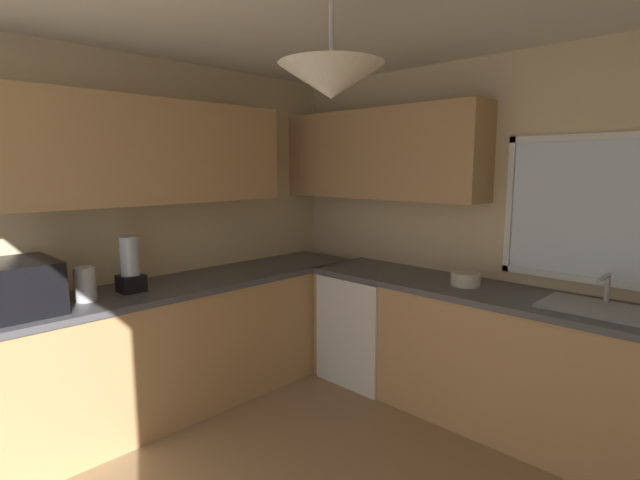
{
  "coord_description": "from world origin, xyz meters",
  "views": [
    {
      "loc": [
        1.4,
        -1.49,
        1.69
      ],
      "look_at": [
        -0.79,
        0.74,
        1.22
      ],
      "focal_mm": 26.92,
      "sensor_mm": 36.0,
      "label": 1
    }
  ],
  "objects_px": {
    "dishwasher": "(369,326)",
    "microwave": "(19,287)",
    "kettle": "(85,284)",
    "blender_appliance": "(130,267)",
    "bowl": "(466,279)",
    "sink_assembly": "(598,308)"
  },
  "relations": [
    {
      "from": "dishwasher",
      "to": "microwave",
      "type": "height_order",
      "value": "microwave"
    },
    {
      "from": "dishwasher",
      "to": "kettle",
      "type": "xyz_separation_m",
      "value": [
        -0.64,
        -1.93,
        0.58
      ]
    },
    {
      "from": "kettle",
      "to": "blender_appliance",
      "type": "xyz_separation_m",
      "value": [
        -0.02,
        0.29,
        0.06
      ]
    },
    {
      "from": "microwave",
      "to": "bowl",
      "type": "bearing_deg",
      "value": 57.41
    },
    {
      "from": "microwave",
      "to": "sink_assembly",
      "type": "height_order",
      "value": "microwave"
    },
    {
      "from": "kettle",
      "to": "sink_assembly",
      "type": "bearing_deg",
      "value": 40.99
    },
    {
      "from": "microwave",
      "to": "sink_assembly",
      "type": "relative_size",
      "value": 0.82
    },
    {
      "from": "microwave",
      "to": "blender_appliance",
      "type": "distance_m",
      "value": 0.63
    },
    {
      "from": "kettle",
      "to": "blender_appliance",
      "type": "relative_size",
      "value": 0.57
    },
    {
      "from": "microwave",
      "to": "kettle",
      "type": "distance_m",
      "value": 0.35
    },
    {
      "from": "sink_assembly",
      "to": "dishwasher",
      "type": "bearing_deg",
      "value": -178.71
    },
    {
      "from": "kettle",
      "to": "bowl",
      "type": "relative_size",
      "value": 1.03
    },
    {
      "from": "microwave",
      "to": "bowl",
      "type": "distance_m",
      "value": 2.73
    },
    {
      "from": "kettle",
      "to": "sink_assembly",
      "type": "distance_m",
      "value": 3.0
    },
    {
      "from": "dishwasher",
      "to": "kettle",
      "type": "bearing_deg",
      "value": -108.37
    },
    {
      "from": "dishwasher",
      "to": "blender_appliance",
      "type": "xyz_separation_m",
      "value": [
        -0.66,
        -1.64,
        0.63
      ]
    },
    {
      "from": "dishwasher",
      "to": "blender_appliance",
      "type": "height_order",
      "value": "blender_appliance"
    },
    {
      "from": "kettle",
      "to": "blender_appliance",
      "type": "height_order",
      "value": "blender_appliance"
    },
    {
      "from": "bowl",
      "to": "blender_appliance",
      "type": "bearing_deg",
      "value": -131.36
    },
    {
      "from": "dishwasher",
      "to": "bowl",
      "type": "height_order",
      "value": "bowl"
    },
    {
      "from": "bowl",
      "to": "dishwasher",
      "type": "bearing_deg",
      "value": -177.88
    },
    {
      "from": "kettle",
      "to": "sink_assembly",
      "type": "height_order",
      "value": "kettle"
    }
  ]
}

